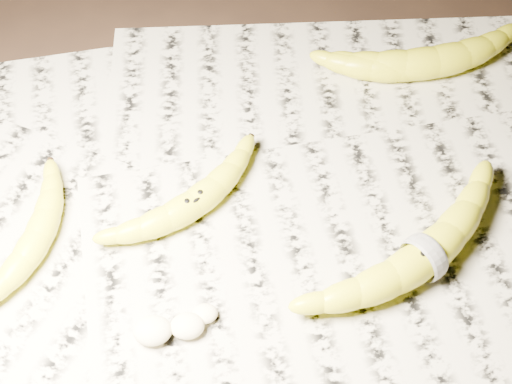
{
  "coord_description": "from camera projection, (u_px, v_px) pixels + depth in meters",
  "views": [
    {
      "loc": [
        -0.01,
        -0.44,
        0.65
      ],
      "look_at": [
        0.03,
        -0.01,
        0.05
      ],
      "focal_mm": 50.0,
      "sensor_mm": 36.0,
      "label": 1
    }
  ],
  "objects": [
    {
      "name": "ground",
      "position": [
        231.0,
        214.0,
        0.79
      ],
      "size": [
        3.0,
        3.0,
        0.0
      ],
      "primitive_type": "plane",
      "color": "black",
      "rests_on": "ground"
    },
    {
      "name": "newspaper_patch",
      "position": [
        205.0,
        222.0,
        0.78
      ],
      "size": [
        0.9,
        0.7,
        0.01
      ],
      "primitive_type": "cube",
      "color": "#B5B09B",
      "rests_on": "ground"
    },
    {
      "name": "banana_left_b",
      "position": [
        36.0,
        236.0,
        0.74
      ],
      "size": [
        0.1,
        0.17,
        0.03
      ],
      "primitive_type": null,
      "rotation": [
        0.0,
        0.0,
        1.23
      ],
      "color": "yellow",
      "rests_on": "newspaper_patch"
    },
    {
      "name": "banana_center",
      "position": [
        193.0,
        202.0,
        0.77
      ],
      "size": [
        0.18,
        0.15,
        0.03
      ],
      "primitive_type": null,
      "rotation": [
        0.0,
        0.0,
        0.62
      ],
      "color": "yellow",
      "rests_on": "newspaper_patch"
    },
    {
      "name": "banana_taped",
      "position": [
        424.0,
        256.0,
        0.72
      ],
      "size": [
        0.25,
        0.19,
        0.04
      ],
      "primitive_type": null,
      "rotation": [
        0.0,
        0.0,
        0.58
      ],
      "color": "yellow",
      "rests_on": "newspaper_patch"
    },
    {
      "name": "banana_upper_a",
      "position": [
        435.0,
        60.0,
        0.89
      ],
      "size": [
        0.22,
        0.09,
        0.04
      ],
      "primitive_type": null,
      "rotation": [
        0.0,
        0.0,
        0.13
      ],
      "color": "yellow",
      "rests_on": "newspaper_patch"
    },
    {
      "name": "banana_upper_b",
      "position": [
        399.0,
        65.0,
        0.89
      ],
      "size": [
        0.18,
        0.06,
        0.04
      ],
      "primitive_type": null,
      "rotation": [
        0.0,
        0.0,
        -0.02
      ],
      "color": "yellow",
      "rests_on": "newspaper_patch"
    },
    {
      "name": "measuring_tape",
      "position": [
        424.0,
        256.0,
        0.72
      ],
      "size": [
        0.03,
        0.05,
        0.05
      ],
      "primitive_type": "torus",
      "rotation": [
        0.0,
        1.57,
        0.58
      ],
      "color": "white",
      "rests_on": "newspaper_patch"
    },
    {
      "name": "flesh_chunk_a",
      "position": [
        152.0,
        329.0,
        0.69
      ],
      "size": [
        0.04,
        0.03,
        0.02
      ],
      "primitive_type": "ellipsoid",
      "color": "beige",
      "rests_on": "newspaper_patch"
    },
    {
      "name": "flesh_chunk_b",
      "position": [
        187.0,
        324.0,
        0.69
      ],
      "size": [
        0.03,
        0.03,
        0.02
      ],
      "primitive_type": "ellipsoid",
      "color": "beige",
      "rests_on": "newspaper_patch"
    },
    {
      "name": "flesh_chunk_c",
      "position": [
        204.0,
        312.0,
        0.7
      ],
      "size": [
        0.03,
        0.02,
        0.02
      ],
      "primitive_type": "ellipsoid",
      "color": "beige",
      "rests_on": "newspaper_patch"
    }
  ]
}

